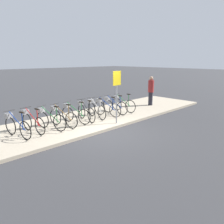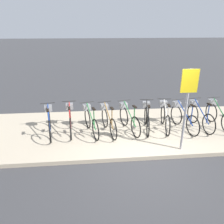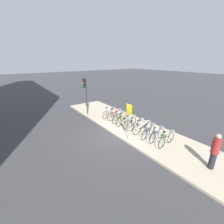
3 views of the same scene
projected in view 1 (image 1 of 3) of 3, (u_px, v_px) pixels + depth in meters
The scene contains 14 objects.
ground_plane at pixel (104, 132), 8.82m from camera, with size 120.00×120.00×0.00m, color #38383A.
sidewalk at pixel (79, 122), 10.04m from camera, with size 16.46×3.52×0.12m.
parked_bicycle_0 at pixel (16, 125), 7.90m from camera, with size 0.47×1.60×1.00m.
parked_bicycle_1 at pixel (32, 121), 8.42m from camera, with size 0.46×1.62×1.00m.
parked_bicycle_2 at pixel (49, 119), 8.76m from camera, with size 0.58×1.57×1.00m.
parked_bicycle_3 at pixel (62, 116), 9.14m from camera, with size 0.52×1.59×1.00m.
parked_bicycle_4 at pixel (74, 113), 9.66m from camera, with size 0.57×1.58×1.00m.
parked_bicycle_5 at pixel (85, 111), 10.08m from camera, with size 0.46×1.61×1.00m.
parked_bicycle_6 at pixel (95, 109), 10.52m from camera, with size 0.46×1.61×1.00m.
parked_bicycle_7 at pixel (106, 107), 10.85m from camera, with size 0.50×1.60×1.00m.
parked_bicycle_8 at pixel (113, 105), 11.31m from camera, with size 0.46×1.61×1.00m.
parked_bicycle_9 at pixel (122, 103), 11.79m from camera, with size 0.46×1.62×1.00m.
pedestrian at pixel (151, 90), 13.24m from camera, with size 0.34×0.34×1.76m.
sign_post at pixel (117, 88), 9.31m from camera, with size 0.44×0.07×2.28m.
Camera 1 is at (-5.61, -6.23, 2.89)m, focal length 35.00 mm.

